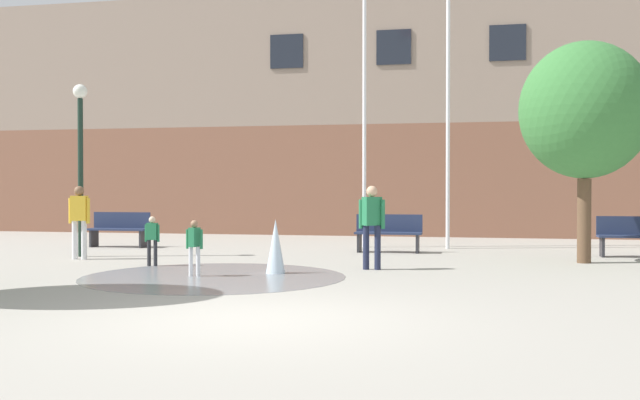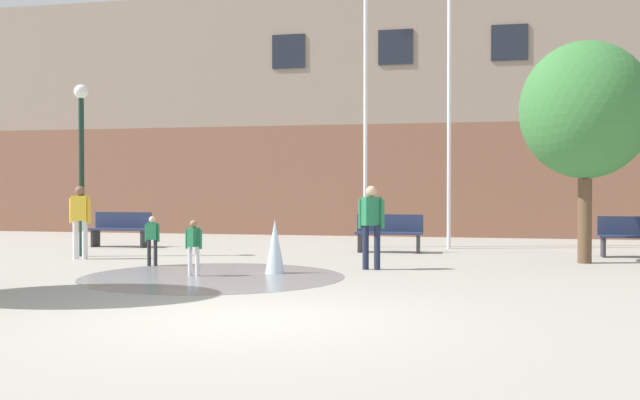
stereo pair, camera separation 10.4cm
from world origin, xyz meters
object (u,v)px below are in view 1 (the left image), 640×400
object	(u,v)px
flagpole_right	(449,86)
child_with_pink_shirt	(194,243)
park_bench_under_left_flagpole	(120,229)
child_running	(152,237)
adult_in_red	(79,216)
park_bench_far_right	(635,236)
flagpole_left	(365,84)
teen_by_trashcan	(372,220)
lamp_post_left_lane	(80,144)
street_tree_near_building	(585,111)
park_bench_center	(389,232)

from	to	relation	value
flagpole_right	child_with_pink_shirt	bearing A→B (deg)	-120.45
park_bench_under_left_flagpole	child_running	distance (m)	5.15
adult_in_red	park_bench_far_right	bearing A→B (deg)	3.51
park_bench_far_right	flagpole_left	world-z (taller)	flagpole_left
park_bench_far_right	child_running	bearing A→B (deg)	-157.55
teen_by_trashcan	flagpole_right	bearing A→B (deg)	-141.58
flagpole_left	lamp_post_left_lane	bearing A→B (deg)	-145.90
park_bench_far_right	lamp_post_left_lane	distance (m)	12.62
child_running	street_tree_near_building	world-z (taller)	street_tree_near_building
child_with_pink_shirt	flagpole_left	size ratio (longest dim) A/B	0.12
flagpole_left	flagpole_right	distance (m)	2.16
adult_in_red	street_tree_near_building	bearing A→B (deg)	-3.07
park_bench_under_left_flagpole	flagpole_right	xyz separation A→B (m)	(8.46, 1.30, 3.66)
adult_in_red	flagpole_left	size ratio (longest dim) A/B	0.20
park_bench_center	flagpole_right	world-z (taller)	flagpole_right
park_bench_under_left_flagpole	street_tree_near_building	bearing A→B (deg)	-9.21
park_bench_under_left_flagpole	teen_by_trashcan	world-z (taller)	teen_by_trashcan
child_with_pink_shirt	flagpole_right	bearing A→B (deg)	-17.67
flagpole_right	child_running	bearing A→B (deg)	-135.07
teen_by_trashcan	park_bench_far_right	bearing A→B (deg)	176.38
child_running	flagpole_left	distance (m)	7.50
park_bench_far_right	adult_in_red	bearing A→B (deg)	-165.63
child_with_pink_shirt	street_tree_near_building	xyz separation A→B (m)	(7.00, 3.88, 2.56)
park_bench_center	lamp_post_left_lane	size ratio (longest dim) A/B	0.41
park_bench_under_left_flagpole	teen_by_trashcan	xyz separation A→B (m)	(7.23, -4.00, 0.45)
park_bench_center	flagpole_right	xyz separation A→B (m)	(1.37, 1.44, 3.66)
child_running	flagpole_right	world-z (taller)	flagpole_right
park_bench_center	adult_in_red	bearing A→B (deg)	-153.66
park_bench_center	lamp_post_left_lane	distance (m)	7.43
adult_in_red	park_bench_center	bearing A→B (deg)	15.48
park_bench_under_left_flagpole	park_bench_far_right	world-z (taller)	same
park_bench_under_left_flagpole	flagpole_left	size ratio (longest dim) A/B	0.20
park_bench_under_left_flagpole	flagpole_left	xyz separation A→B (m)	(6.31, 1.30, 3.77)
park_bench_far_right	teen_by_trashcan	bearing A→B (deg)	-145.17
child_with_pink_shirt	teen_by_trashcan	xyz separation A→B (m)	(2.89, 1.72, 0.35)
adult_in_red	flagpole_left	distance (m)	7.95
park_bench_center	lamp_post_left_lane	xyz separation A→B (m)	(-6.67, -2.54, 2.06)
child_running	flagpole_right	distance (m)	8.65
teen_by_trashcan	child_running	bearing A→B (deg)	-34.88
flagpole_left	flagpole_right	bearing A→B (deg)	0.00
park_bench_center	lamp_post_left_lane	world-z (taller)	lamp_post_left_lane
park_bench_under_left_flagpole	child_with_pink_shirt	size ratio (longest dim) A/B	1.62
child_with_pink_shirt	teen_by_trashcan	bearing A→B (deg)	-46.48
park_bench_under_left_flagpole	lamp_post_left_lane	bearing A→B (deg)	-81.04
flagpole_left	flagpole_right	world-z (taller)	flagpole_left
park_bench_under_left_flagpole	flagpole_left	world-z (taller)	flagpole_left
teen_by_trashcan	flagpole_left	bearing A→B (deg)	-118.61
child_with_pink_shirt	lamp_post_left_lane	world-z (taller)	lamp_post_left_lane
flagpole_right	street_tree_near_building	distance (m)	4.37
child_running	park_bench_under_left_flagpole	bearing A→B (deg)	-61.34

